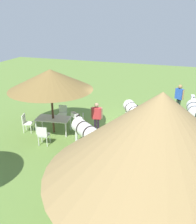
{
  "coord_description": "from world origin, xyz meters",
  "views": [
    {
      "loc": [
        -2.56,
        11.36,
        5.43
      ],
      "look_at": [
        1.07,
        0.44,
        1.0
      ],
      "focal_mm": 41.46,
      "sensor_mm": 36.0,
      "label": 1
    }
  ],
  "objects": [
    {
      "name": "standing_watcher",
      "position": [
        -2.52,
        -3.39,
        1.01
      ],
      "size": [
        0.5,
        0.44,
        1.68
      ],
      "rotation": [
        0.0,
        0.0,
        -0.64
      ],
      "color": "black",
      "rests_on": "ground_plane"
    },
    {
      "name": "patio_chair_east_end",
      "position": [
        3.22,
        -0.07,
        0.52
      ],
      "size": [
        0.49,
        0.47,
        0.9
      ],
      "rotation": [
        0.0,
        0.0,
        0.12
      ],
      "color": "white",
      "rests_on": "ground_plane"
    },
    {
      "name": "zebra_toward_hut",
      "position": [
        0.95,
        2.42,
        0.92
      ],
      "size": [
        1.78,
        1.59,
        1.46
      ],
      "rotation": [
        0.0,
        0.0,
        4.01
      ],
      "color": "silver",
      "rests_on": "ground_plane"
    },
    {
      "name": "ground_plane",
      "position": [
        0.0,
        0.0,
        0.0
      ],
      "size": [
        36.0,
        36.0,
        0.0
      ],
      "primitive_type": "plane",
      "color": "olive"
    },
    {
      "name": "shade_umbrella",
      "position": [
        3.06,
        1.25,
        2.62
      ],
      "size": [
        3.86,
        3.86,
        3.09
      ],
      "color": "#4E3023",
      "rests_on": "ground_plane"
    },
    {
      "name": "striped_lounge_chair",
      "position": [
        -2.23,
        2.53,
        0.25
      ],
      "size": [
        0.59,
        0.85,
        0.58
      ],
      "rotation": [
        0.0,
        0.0,
        3.19
      ],
      "color": "#CD4736",
      "rests_on": "ground_plane"
    },
    {
      "name": "zebra_by_umbrella",
      "position": [
        -3.29,
        -1.52,
        0.92
      ],
      "size": [
        0.74,
        2.2,
        1.46
      ],
      "rotation": [
        0.0,
        0.0,
        3.21
      ],
      "color": "silver",
      "rests_on": "ground_plane"
    },
    {
      "name": "patio_chair_near_hut",
      "position": [
        2.87,
        2.56,
        0.52
      ],
      "size": [
        0.5,
        0.48,
        0.9
      ],
      "rotation": [
        0.0,
        0.0,
        -3.0
      ],
      "color": "silver",
      "rests_on": "ground_plane"
    },
    {
      "name": "patio_chair_west_end",
      "position": [
        1.83,
        0.76,
        0.52
      ],
      "size": [
        0.55,
        0.56,
        0.9
      ],
      "rotation": [
        0.0,
        0.0,
        -1.19
      ],
      "color": "silver",
      "rests_on": "ground_plane"
    },
    {
      "name": "guest_beside_umbrella",
      "position": [
        1.04,
        0.74,
        0.94
      ],
      "size": [
        0.55,
        0.27,
        1.56
      ],
      "rotation": [
        0.0,
        0.0,
        3.32
      ],
      "color": "black",
      "rests_on": "ground_plane"
    },
    {
      "name": "patio_chair_near_lawn",
      "position": [
        4.34,
        1.6,
        0.52
      ],
      "size": [
        0.52,
        0.54,
        0.9
      ],
      "rotation": [
        0.0,
        0.0,
        -4.45
      ],
      "color": "white",
      "rests_on": "ground_plane"
    },
    {
      "name": "thatched_hut",
      "position": [
        -2.23,
        6.18,
        2.2
      ],
      "size": [
        5.18,
        5.18,
        3.94
      ],
      "rotation": [
        0.0,
        0.0,
        0.54
      ],
      "color": "beige",
      "rests_on": "ground_plane"
    },
    {
      "name": "zebra_nearest_camera",
      "position": [
        -0.47,
        -0.42,
        0.92
      ],
      "size": [
        1.3,
        2.06,
        1.46
      ],
      "rotation": [
        0.0,
        0.0,
        0.48
      ],
      "color": "silver",
      "rests_on": "ground_plane"
    },
    {
      "name": "patio_dining_table",
      "position": [
        3.06,
        1.25,
        0.66
      ],
      "size": [
        1.69,
        1.07,
        0.74
      ],
      "rotation": [
        0.0,
        0.0,
        0.14
      ],
      "color": "silver",
      "rests_on": "ground_plane"
    }
  ]
}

